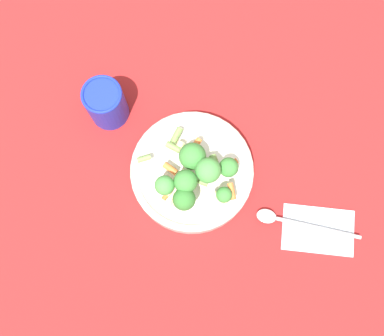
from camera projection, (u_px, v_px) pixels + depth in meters
ground_plane at (192, 174)px, 0.85m from camera, size 3.00×3.00×0.00m
bowl at (192, 172)px, 0.82m from camera, size 0.22×0.22×0.04m
pasta_salad at (195, 173)px, 0.76m from camera, size 0.18×0.14×0.07m
cup at (105, 105)px, 0.83m from camera, size 0.07×0.07×0.09m
napkin at (318, 230)px, 0.82m from camera, size 0.16×0.14×0.01m
spoon at (290, 221)px, 0.81m from camera, size 0.18×0.10×0.01m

